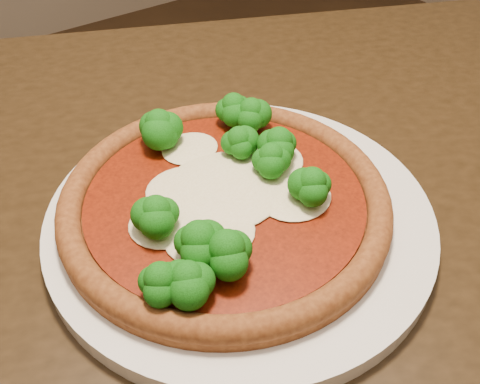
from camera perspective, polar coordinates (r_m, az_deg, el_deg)
dining_table at (r=0.62m, az=-1.88°, el=-6.75°), size 1.31×1.13×0.75m
plate at (r=0.49m, az=0.00°, el=-2.67°), size 0.35×0.35×0.02m
pizza at (r=0.48m, az=-1.74°, el=-0.33°), size 0.30×0.30×0.06m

